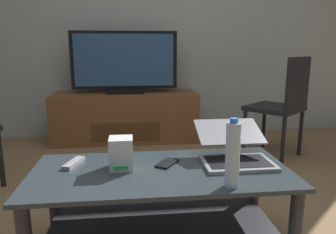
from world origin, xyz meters
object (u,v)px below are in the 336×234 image
(television, at_px, (124,64))
(router_box, at_px, (121,153))
(coffee_table, at_px, (161,196))
(media_cabinet, at_px, (126,117))
(cell_phone, at_px, (167,163))
(laptop, at_px, (234,150))
(tv_remote, at_px, (74,163))
(dining_chair, at_px, (283,102))
(water_bottle_near, at_px, (233,155))

(television, xyz_separation_m, router_box, (0.01, -1.98, -0.33))
(coffee_table, relative_size, television, 1.11)
(media_cabinet, relative_size, cell_phone, 11.13)
(media_cabinet, xyz_separation_m, laptop, (0.59, -1.96, 0.23))
(tv_remote, bearing_deg, media_cabinet, 102.07)
(television, bearing_deg, tv_remote, -96.77)
(dining_chair, xyz_separation_m, laptop, (-0.85, -1.21, -0.03))
(laptop, distance_m, router_box, 0.58)
(coffee_table, height_order, tv_remote, tv_remote)
(media_cabinet, height_order, dining_chair, dining_chair)
(water_bottle_near, bearing_deg, dining_chair, 57.62)
(coffee_table, xyz_separation_m, dining_chair, (1.24, 1.29, 0.23))
(laptop, bearing_deg, television, 106.93)
(television, xyz_separation_m, water_bottle_near, (0.48, -2.25, -0.27))
(dining_chair, xyz_separation_m, tv_remote, (-1.67, -1.18, -0.08))
(television, height_order, cell_phone, television)
(television, height_order, tv_remote, television)
(dining_chair, xyz_separation_m, water_bottle_near, (-0.96, -1.52, 0.05))
(media_cabinet, xyz_separation_m, television, (0.00, -0.02, 0.58))
(laptop, distance_m, tv_remote, 0.82)
(router_box, bearing_deg, dining_chair, 41.28)
(tv_remote, bearing_deg, cell_phone, 13.59)
(cell_phone, bearing_deg, coffee_table, -83.56)
(dining_chair, height_order, tv_remote, dining_chair)
(dining_chair, relative_size, cell_phone, 6.69)
(dining_chair, distance_m, cell_phone, 1.72)
(laptop, height_order, router_box, laptop)
(router_box, bearing_deg, laptop, 4.75)
(water_bottle_near, bearing_deg, television, 102.07)
(coffee_table, bearing_deg, water_bottle_near, -38.92)
(tv_remote, bearing_deg, television, 101.99)
(television, relative_size, dining_chair, 1.19)
(dining_chair, bearing_deg, television, 153.20)
(water_bottle_near, bearing_deg, media_cabinet, 101.96)
(water_bottle_near, relative_size, cell_phone, 2.12)
(dining_chair, relative_size, laptop, 2.36)
(tv_remote, bearing_deg, laptop, 16.79)
(media_cabinet, relative_size, tv_remote, 9.74)
(laptop, height_order, cell_phone, laptop)
(router_box, relative_size, water_bottle_near, 0.52)
(router_box, distance_m, cell_phone, 0.24)
(laptop, bearing_deg, router_box, -175.25)
(laptop, bearing_deg, dining_chair, 54.75)
(router_box, xyz_separation_m, water_bottle_near, (0.47, -0.26, 0.06))
(media_cabinet, distance_m, router_box, 2.02)
(coffee_table, xyz_separation_m, water_bottle_near, (0.28, -0.22, 0.28))
(media_cabinet, bearing_deg, dining_chair, -27.48)
(television, bearing_deg, water_bottle_near, -77.93)
(router_box, distance_m, tv_remote, 0.26)
(router_box, xyz_separation_m, cell_phone, (0.23, 0.03, -0.07))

